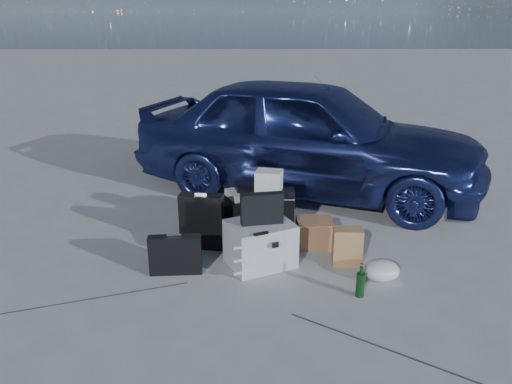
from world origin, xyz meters
The scene contains 15 objects.
ground centered at (0.00, 0.00, 0.00)m, with size 60.00×60.00×0.00m, color #9D9D99.
car centered at (0.69, 2.24, 0.77)m, with size 1.82×4.52×1.54m, color navy.
pelican_case centered at (0.01, 0.13, 0.21)m, with size 0.59×0.48×0.43m, color #AEB0B4.
laptop_bag centered at (0.02, 0.13, 0.58)m, with size 0.40×0.10×0.30m, color black.
briefcase centered at (-0.78, -0.04, 0.19)m, with size 0.48×0.11×0.38m, color black.
suitcase_left centered at (-0.58, 0.51, 0.29)m, with size 0.44×0.16×0.58m, color black.
suitcase_right centered at (0.10, 0.54, 0.31)m, with size 0.51×0.19×0.62m, color black.
white_carton centered at (0.10, 0.52, 0.72)m, with size 0.25×0.20×0.20m, color silver.
duffel_bag centered at (-0.13, 0.95, 0.20)m, with size 0.79×0.34×0.39m, color black.
flat_box_white centered at (-0.12, 0.95, 0.43)m, with size 0.41×0.31×0.07m, color silver.
flat_box_black centered at (-0.11, 0.97, 0.50)m, with size 0.27×0.19×0.06m, color black.
kraft_bag centered at (0.85, 0.12, 0.18)m, with size 0.28×0.17×0.37m, color #AD854B.
cardboard_box centered at (0.59, 0.54, 0.14)m, with size 0.37×0.32×0.28m, color #9C6744.
plastic_bag centered at (1.10, -0.19, 0.09)m, with size 0.34×0.29×0.19m, color silver.
green_bottle centered at (0.85, -0.47, 0.15)m, with size 0.08×0.08×0.30m, color black.
Camera 1 is at (-0.10, -4.19, 2.30)m, focal length 35.00 mm.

